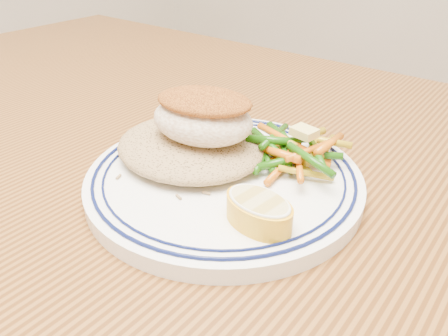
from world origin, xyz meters
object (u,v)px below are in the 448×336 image
(fish_fillet, at_px, (203,115))
(vegetable_pile, at_px, (293,150))
(rice_pilaf, at_px, (190,144))
(plate, at_px, (224,178))
(dining_table, at_px, (218,277))
(lemon_wedge, at_px, (259,210))

(fish_fillet, height_order, vegetable_pile, fish_fillet)
(fish_fillet, xyz_separation_m, vegetable_pile, (0.07, 0.05, -0.03))
(rice_pilaf, distance_m, fish_fillet, 0.04)
(fish_fillet, bearing_deg, plate, -13.40)
(dining_table, distance_m, rice_pilaf, 0.14)
(plate, relative_size, rice_pilaf, 1.69)
(dining_table, bearing_deg, vegetable_pile, 65.84)
(fish_fillet, bearing_deg, vegetable_pile, 33.84)
(dining_table, bearing_deg, fish_fillet, 145.90)
(vegetable_pile, relative_size, lemon_wedge, 1.77)
(rice_pilaf, bearing_deg, plate, -5.05)
(plate, xyz_separation_m, fish_fillet, (-0.03, 0.01, 0.05))
(dining_table, relative_size, fish_fillet, 13.71)
(fish_fillet, height_order, lemon_wedge, fish_fillet)
(plate, height_order, fish_fillet, fish_fillet)
(plate, distance_m, lemon_wedge, 0.08)
(dining_table, relative_size, lemon_wedge, 24.26)
(dining_table, xyz_separation_m, plate, (-0.01, 0.02, 0.11))
(dining_table, xyz_separation_m, vegetable_pile, (0.03, 0.07, 0.13))
(plate, xyz_separation_m, rice_pilaf, (-0.04, 0.00, 0.02))
(plate, height_order, vegetable_pile, vegetable_pile)
(plate, relative_size, lemon_wedge, 4.06)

